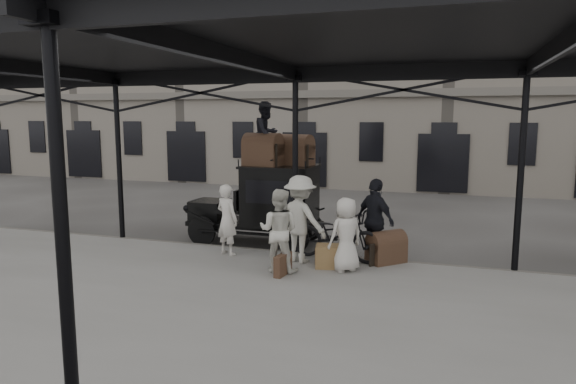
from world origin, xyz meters
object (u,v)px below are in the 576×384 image
porter_left (227,220)px  bicycle (336,235)px  steamer_trunk_roof_near (263,152)px  taxi (269,201)px  porter_official (375,220)px  steamer_trunk_platform (386,249)px

porter_left → bicycle: size_ratio=0.76×
steamer_trunk_roof_near → taxi: bearing=81.9°
taxi → porter_official: taxi is taller
porter_left → steamer_trunk_roof_near: (0.34, 1.57, 1.53)m
steamer_trunk_roof_near → steamer_trunk_platform: bearing=-7.7°
steamer_trunk_roof_near → steamer_trunk_platform: (3.41, -1.08, -2.08)m
taxi → porter_left: 1.87m
taxi → bicycle: size_ratio=1.61×
porter_official → taxi: bearing=15.8°
porter_official → steamer_trunk_roof_near: bearing=20.3°
taxi → steamer_trunk_platform: taxi is taller
porter_official → steamer_trunk_platform: bearing=-150.0°
steamer_trunk_platform → porter_left: bearing=142.8°
porter_left → steamer_trunk_roof_near: 2.21m
taxi → steamer_trunk_roof_near: steamer_trunk_roof_near is taller
porter_official → steamer_trunk_platform: size_ratio=2.28×
porter_left → steamer_trunk_roof_near: size_ratio=1.76×
taxi → porter_left: (-0.42, -1.81, -0.19)m
porter_official → bicycle: bearing=50.7°
taxi → porter_left: size_ratio=2.12×
porter_official → steamer_trunk_roof_near: steamer_trunk_roof_near is taller
bicycle → steamer_trunk_platform: (1.14, 0.14, -0.29)m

